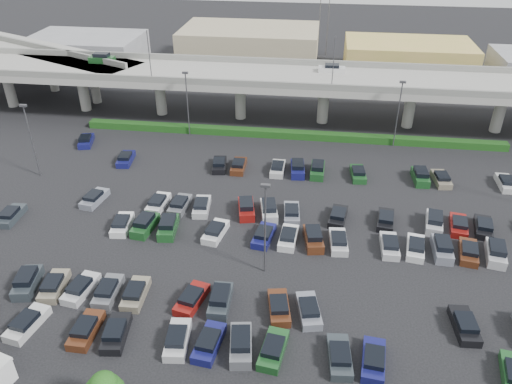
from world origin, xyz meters
The scene contains 7 objects.
ground centered at (0.00, 0.00, 0.00)m, with size 280.00×280.00×0.00m, color black.
overpass centered at (-0.25, 32.01, 6.97)m, with size 150.00×13.00×15.80m.
on_ramp centered at (-52.10, 43.05, 6.86)m, with size 50.93×30.13×8.80m.
hedge centered at (0.00, 25.00, 0.55)m, with size 66.00×1.60×1.10m, color #134214.
parked_cars centered at (0.83, -5.07, 0.61)m, with size 63.23×41.68×1.67m.
light_poles centered at (-4.13, 2.00, 6.24)m, with size 66.90×48.38×10.30m.
distant_buildings centered at (12.38, 61.81, 3.74)m, with size 138.00×24.00×9.00m.
Camera 1 is at (4.47, -47.48, 33.27)m, focal length 35.00 mm.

